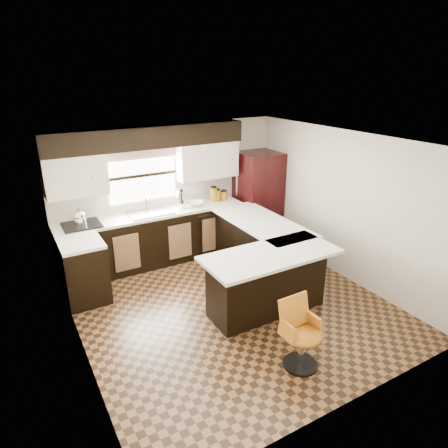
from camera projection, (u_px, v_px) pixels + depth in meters
floor at (231, 305)px, 5.91m from camera, size 4.40×4.40×0.00m
ceiling at (232, 142)px, 5.04m from camera, size 4.40×4.40×0.00m
wall_back at (170, 191)px, 7.25m from camera, size 4.40×0.00×4.40m
wall_front at (354, 308)px, 3.69m from camera, size 4.40×0.00×4.40m
wall_left at (72, 265)px, 4.50m from camera, size 0.00×4.40×4.40m
wall_right at (343, 206)px, 6.44m from camera, size 0.00×4.40×4.40m
base_cab_back at (155, 239)px, 7.07m from camera, size 3.30×0.60×0.90m
base_cab_left at (84, 272)px, 5.92m from camera, size 0.60×0.70×0.90m
counter_back at (153, 214)px, 6.90m from camera, size 3.30×0.60×0.04m
counter_left at (80, 243)px, 5.75m from camera, size 0.60×0.70×0.04m
soffit at (148, 137)px, 6.55m from camera, size 3.40×0.35×0.36m
upper_cab_left at (75, 176)px, 6.17m from camera, size 0.94×0.35×0.64m
upper_cab_right at (207, 160)px, 7.24m from camera, size 1.14×0.35×0.64m
window_pane at (142, 175)px, 6.88m from camera, size 1.20×0.02×0.90m
valance at (141, 153)px, 6.70m from camera, size 1.30×0.06×0.18m
sink at (151, 213)px, 6.85m from camera, size 0.75×0.45×0.03m
dishwasher at (212, 235)px, 7.31m from camera, size 0.58×0.03×0.78m
cooktop at (82, 225)px, 6.32m from camera, size 0.58×0.50×0.02m
peninsula_long at (259, 249)px, 6.67m from camera, size 0.60×1.95×0.90m
peninsula_return at (267, 282)px, 5.63m from camera, size 1.65×0.60×0.90m
counter_pen_long at (262, 222)px, 6.52m from camera, size 0.84×1.95×0.04m
counter_pen_return at (271, 255)px, 5.38m from camera, size 1.89×0.84×0.04m
refrigerator at (258, 198)px, 7.85m from camera, size 0.77×0.74×1.79m
bar_chair at (303, 335)px, 4.56m from camera, size 0.46×0.46×0.84m
kettle at (80, 217)px, 6.26m from camera, size 0.19×0.19×0.26m
percolator at (181, 199)px, 7.08m from camera, size 0.13×0.13×0.32m
mixing_bowl at (195, 203)px, 7.25m from camera, size 0.39×0.39×0.07m
canister_large at (214, 195)px, 7.42m from camera, size 0.13×0.13×0.27m
canister_med at (217, 196)px, 7.46m from camera, size 0.13×0.13×0.21m
canister_small at (224, 196)px, 7.54m from camera, size 0.13×0.13×0.17m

